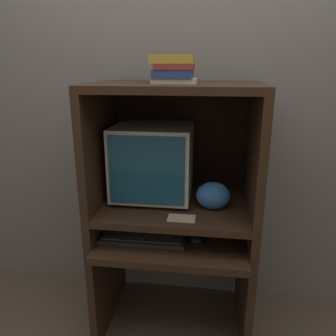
{
  "coord_description": "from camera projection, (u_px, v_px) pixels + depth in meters",
  "views": [
    {
      "loc": [
        0.18,
        -1.34,
        1.48
      ],
      "look_at": [
        -0.04,
        0.29,
        0.97
      ],
      "focal_mm": 35.0,
      "sensor_mm": 36.0,
      "label": 1
    }
  ],
  "objects": [
    {
      "name": "crt_monitor",
      "position": [
        153.0,
        161.0,
        1.78
      ],
      "size": [
        0.42,
        0.38,
        0.41
      ],
      "color": "beige",
      "rests_on": "desk_monitor_shelf"
    },
    {
      "name": "book_stack",
      "position": [
        173.0,
        70.0,
        1.51
      ],
      "size": [
        0.22,
        0.15,
        0.13
      ],
      "color": "beige",
      "rests_on": "hutch_upper"
    },
    {
      "name": "desk_monitor_shelf",
      "position": [
        175.0,
        209.0,
        1.78
      ],
      "size": [
        0.84,
        0.58,
        0.16
      ],
      "color": "#382316",
      "rests_on": "desk_base"
    },
    {
      "name": "hutch_upper",
      "position": [
        176.0,
        127.0,
        1.68
      ],
      "size": [
        0.84,
        0.58,
        0.63
      ],
      "color": "#382316",
      "rests_on": "desk_monitor_shelf"
    },
    {
      "name": "snack_bag",
      "position": [
        213.0,
        196.0,
        1.68
      ],
      "size": [
        0.17,
        0.13,
        0.14
      ],
      "color": "#336BB7",
      "rests_on": "desk_monitor_shelf"
    },
    {
      "name": "wall_back",
      "position": [
        182.0,
        97.0,
        1.95
      ],
      "size": [
        6.0,
        0.06,
        2.6
      ],
      "color": "gray",
      "rests_on": "ground_plane"
    },
    {
      "name": "paper_card",
      "position": [
        181.0,
        218.0,
        1.58
      ],
      "size": [
        0.13,
        0.09,
        0.0
      ],
      "color": "#CCB28C",
      "rests_on": "desk_monitor_shelf"
    },
    {
      "name": "keyboard",
      "position": [
        143.0,
        238.0,
        1.7
      ],
      "size": [
        0.44,
        0.14,
        0.03
      ],
      "color": "#2D2D30",
      "rests_on": "desk_base"
    },
    {
      "name": "mouse",
      "position": [
        196.0,
        241.0,
        1.67
      ],
      "size": [
        0.06,
        0.04,
        0.03
      ],
      "color": "#28282B",
      "rests_on": "desk_base"
    },
    {
      "name": "desk_base",
      "position": [
        174.0,
        269.0,
        1.85
      ],
      "size": [
        0.84,
        0.64,
        0.61
      ],
      "color": "#382316",
      "rests_on": "ground_plane"
    }
  ]
}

